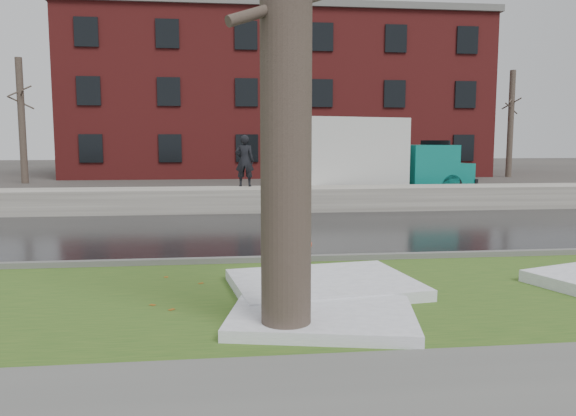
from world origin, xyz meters
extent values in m
plane|color=#47423D|center=(0.00, 0.00, 0.00)|extent=(120.00, 120.00, 0.00)
cube|color=#2C511B|center=(0.00, -1.25, 0.02)|extent=(60.00, 4.50, 0.04)
cube|color=black|center=(0.00, 4.50, 0.01)|extent=(60.00, 7.00, 0.03)
cube|color=slate|center=(0.00, 13.00, 0.01)|extent=(60.00, 9.00, 0.03)
cube|color=slate|center=(0.00, 1.00, 0.07)|extent=(60.00, 0.15, 0.14)
cube|color=beige|center=(0.00, 8.70, 0.38)|extent=(60.00, 1.60, 0.75)
cube|color=maroon|center=(2.00, 30.00, 5.00)|extent=(26.00, 12.00, 10.00)
cylinder|color=brown|center=(-12.00, 22.00, 3.25)|extent=(0.36, 0.36, 6.50)
cylinder|color=brown|center=(-12.00, 22.00, 4.20)|extent=(0.84, 1.62, 0.73)
cylinder|color=brown|center=(-12.00, 22.00, 5.10)|extent=(1.08, 1.26, 0.66)
cylinder|color=brown|center=(-12.00, 22.00, 3.60)|extent=(1.40, 0.61, 0.63)
cylinder|color=brown|center=(-6.00, 26.00, 3.25)|extent=(0.36, 0.36, 6.50)
cylinder|color=brown|center=(-6.00, 26.00, 4.20)|extent=(0.84, 1.62, 0.73)
cylinder|color=brown|center=(-6.00, 26.00, 5.10)|extent=(1.08, 1.26, 0.66)
cylinder|color=brown|center=(-6.00, 26.00, 3.60)|extent=(1.40, 0.61, 0.63)
cylinder|color=brown|center=(16.00, 24.00, 3.25)|extent=(0.36, 0.36, 6.50)
cylinder|color=brown|center=(16.00, 24.00, 4.20)|extent=(0.84, 1.62, 0.73)
cylinder|color=brown|center=(16.00, 24.00, 5.10)|extent=(1.08, 1.26, 0.66)
cylinder|color=brown|center=(16.00, 24.00, 3.60)|extent=(1.40, 0.61, 0.63)
cylinder|color=gray|center=(-0.32, 0.50, 0.37)|extent=(0.25, 0.25, 0.66)
ellipsoid|color=red|center=(-0.32, 0.50, 0.70)|extent=(0.29, 0.29, 0.15)
cylinder|color=red|center=(-0.32, 0.50, 0.79)|extent=(0.05, 0.05, 0.05)
cylinder|color=red|center=(-0.46, 0.48, 0.44)|extent=(0.11, 0.12, 0.10)
cylinder|color=red|center=(-0.19, 0.52, 0.44)|extent=(0.11, 0.12, 0.10)
cylinder|color=gray|center=(-0.34, 0.63, 0.44)|extent=(0.15, 0.11, 0.13)
cylinder|color=brown|center=(-0.96, -2.84, 3.56)|extent=(0.65, 0.65, 7.04)
cylinder|color=brown|center=(-0.96, -2.84, 3.66)|extent=(1.33, 0.82, 0.63)
cube|color=black|center=(3.55, 11.23, 0.57)|extent=(7.02, 2.76, 0.19)
cube|color=beige|center=(2.45, 10.92, 1.85)|extent=(5.17, 3.41, 2.38)
cube|color=#0D796E|center=(5.96, 11.91, 1.32)|extent=(2.52, 2.58, 1.50)
cube|color=#0D796E|center=(7.19, 12.26, 0.97)|extent=(1.54, 2.15, 0.79)
cube|color=black|center=(6.56, 12.08, 1.85)|extent=(0.55, 1.71, 0.79)
cube|color=black|center=(-0.35, 10.13, 0.29)|extent=(1.74, 1.43, 0.59)
cylinder|color=black|center=(6.85, 11.20, 0.48)|extent=(1.00, 0.52, 0.97)
cylinder|color=black|center=(6.35, 12.98, 0.48)|extent=(1.00, 0.52, 0.97)
cylinder|color=black|center=(2.95, 10.10, 0.48)|extent=(1.00, 0.52, 0.97)
cylinder|color=black|center=(2.45, 11.88, 0.48)|extent=(1.00, 0.52, 0.97)
cylinder|color=black|center=(1.60, 9.72, 0.48)|extent=(1.00, 0.52, 0.97)
cylinder|color=black|center=(1.10, 11.50, 0.48)|extent=(1.00, 0.52, 0.97)
imported|color=black|center=(-0.93, 9.30, 1.58)|extent=(0.67, 0.50, 1.67)
cube|color=white|center=(-0.20, -1.01, 0.12)|extent=(2.85, 2.35, 0.16)
cube|color=white|center=(-0.48, -2.50, 0.11)|extent=(2.48, 2.02, 0.14)
camera|label=1|loc=(-1.66, -8.96, 2.22)|focal=35.00mm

